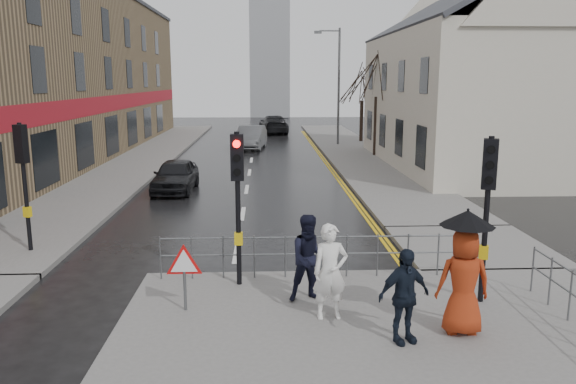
{
  "coord_description": "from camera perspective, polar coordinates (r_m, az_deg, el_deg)",
  "views": [
    {
      "loc": [
        0.79,
        -11.71,
        4.6
      ],
      "look_at": [
        1.4,
        2.97,
        1.67
      ],
      "focal_mm": 35.0,
      "sensor_mm": 36.0,
      "label": 1
    }
  ],
  "objects": [
    {
      "name": "right_pavement",
      "position": [
        37.42,
        6.43,
        4.26
      ],
      "size": [
        4.0,
        40.0,
        0.14
      ],
      "primitive_type": "cube",
      "color": "#605E5B",
      "rests_on": "ground"
    },
    {
      "name": "pedestrian_a",
      "position": [
        10.71,
        4.31,
        -8.08
      ],
      "size": [
        0.72,
        0.51,
        1.84
      ],
      "primitive_type": "imported",
      "rotation": [
        0.0,
        0.0,
        0.12
      ],
      "color": "white",
      "rests_on": "near_pavement"
    },
    {
      "name": "pedestrian_b",
      "position": [
        11.51,
        2.26,
        -6.73
      ],
      "size": [
        0.99,
        0.83,
        1.81
      ],
      "primitive_type": "imported",
      "rotation": [
        0.0,
        0.0,
        0.18
      ],
      "color": "black",
      "rests_on": "near_pavement"
    },
    {
      "name": "pedestrian_d",
      "position": [
        9.96,
        11.7,
        -10.29
      ],
      "size": [
        1.06,
        0.71,
        1.68
      ],
      "primitive_type": "imported",
      "rotation": [
        0.0,
        0.0,
        0.34
      ],
      "color": "black",
      "rests_on": "near_pavement"
    },
    {
      "name": "pedestrian_with_umbrella",
      "position": [
        10.45,
        17.47,
        -7.56
      ],
      "size": [
        0.98,
        0.96,
        2.26
      ],
      "color": "#992D11",
      "rests_on": "near_pavement"
    },
    {
      "name": "left_pavement",
      "position": [
        35.75,
        -14.16,
        3.66
      ],
      "size": [
        4.0,
        44.0,
        0.14
      ],
      "primitive_type": "cube",
      "color": "#605E5B",
      "rests_on": "ground"
    },
    {
      "name": "car_parked",
      "position": [
        24.03,
        -11.37,
        1.66
      ],
      "size": [
        1.73,
        4.03,
        1.36
      ],
      "primitive_type": "imported",
      "rotation": [
        0.0,
        0.0,
        -0.03
      ],
      "color": "black",
      "rests_on": "ground"
    },
    {
      "name": "building_right_cream",
      "position": [
        31.75,
        18.64,
        11.03
      ],
      "size": [
        9.0,
        16.4,
        10.1
      ],
      "color": "beige",
      "rests_on": "ground"
    },
    {
      "name": "tree_far",
      "position": [
        42.33,
        7.56,
        10.94
      ],
      "size": [
        2.4,
        2.4,
        5.64
      ],
      "color": "black",
      "rests_on": "right_pavement"
    },
    {
      "name": "pavement_bridge_right",
      "position": [
        16.41,
        18.15,
        -5.32
      ],
      "size": [
        4.0,
        4.2,
        0.14
      ],
      "primitive_type": "cube",
      "color": "#605E5B",
      "rests_on": "ground"
    },
    {
      "name": "near_pavement",
      "position": [
        9.63,
        11.69,
        -17.04
      ],
      "size": [
        10.0,
        9.0,
        0.14
      ],
      "primitive_type": "cube",
      "color": "#605E5B",
      "rests_on": "ground"
    },
    {
      "name": "car_far",
      "position": [
        49.65,
        -1.48,
        6.88
      ],
      "size": [
        2.71,
        5.65,
        1.59
      ],
      "primitive_type": "imported",
      "rotation": [
        0.0,
        0.0,
        3.23
      ],
      "color": "black",
      "rests_on": "ground"
    },
    {
      "name": "ground",
      "position": [
        12.6,
        -5.91,
        -10.2
      ],
      "size": [
        120.0,
        120.0,
        0.0
      ],
      "primitive_type": "plane",
      "color": "black",
      "rests_on": "ground"
    },
    {
      "name": "building_left_terrace",
      "position": [
        36.05,
        -23.62,
        10.99
      ],
      "size": [
        8.0,
        42.0,
        10.0
      ],
      "primitive_type": "cube",
      "color": "#81684A",
      "rests_on": "ground"
    },
    {
      "name": "warning_sign",
      "position": [
        11.2,
        -10.51,
        -7.45
      ],
      "size": [
        0.8,
        0.07,
        1.35
      ],
      "color": "#595B5E",
      "rests_on": "near_pavement"
    },
    {
      "name": "traffic_signal_far_left",
      "position": [
        16.14,
        -25.32,
        2.56
      ],
      "size": [
        0.34,
        0.33,
        3.4
      ],
      "color": "black",
      "rests_on": "left_pavement"
    },
    {
      "name": "traffic_signal_near_right",
      "position": [
        11.77,
        19.65,
        0.13
      ],
      "size": [
        0.34,
        0.33,
        3.4
      ],
      "color": "black",
      "rests_on": "near_pavement"
    },
    {
      "name": "church_tower",
      "position": [
        73.84,
        -1.89,
        14.69
      ],
      "size": [
        5.0,
        5.0,
        18.0
      ],
      "primitive_type": "cube",
      "color": "gray",
      "rests_on": "ground"
    },
    {
      "name": "street_lamp",
      "position": [
        40.02,
        4.93,
        11.39
      ],
      "size": [
        1.83,
        0.25,
        8.0
      ],
      "color": "#595B5E",
      "rests_on": "right_pavement"
    },
    {
      "name": "tree_near",
      "position": [
        34.37,
        9.07,
        12.04
      ],
      "size": [
        2.4,
        2.4,
        6.58
      ],
      "color": "black",
      "rests_on": "right_pavement"
    },
    {
      "name": "guard_railing_front",
      "position": [
        12.92,
        2.88,
        -5.58
      ],
      "size": [
        7.14,
        0.04,
        1.0
      ],
      "color": "#595B5E",
      "rests_on": "near_pavement"
    },
    {
      "name": "car_mid",
      "position": [
        38.39,
        -3.77,
        5.55
      ],
      "size": [
        2.2,
        4.91,
        1.56
      ],
      "primitive_type": "imported",
      "rotation": [
        0.0,
        0.0,
        -0.12
      ],
      "color": "#4A4C50",
      "rests_on": "ground"
    },
    {
      "name": "traffic_signal_near_left",
      "position": [
        12.11,
        -5.15,
        1.04
      ],
      "size": [
        0.28,
        0.27,
        3.4
      ],
      "color": "black",
      "rests_on": "near_pavement"
    }
  ]
}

